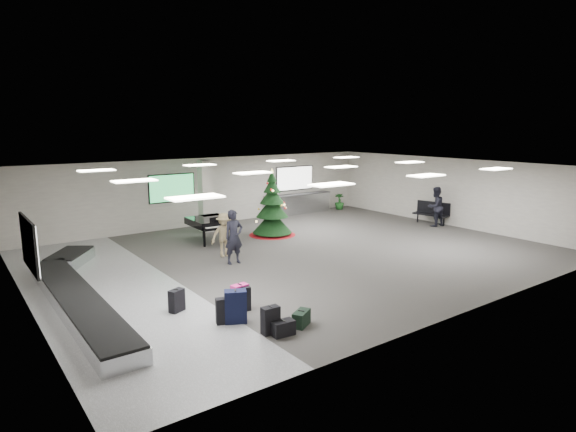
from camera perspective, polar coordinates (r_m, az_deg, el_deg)
ground at (r=17.94m, az=1.36°, el=-4.52°), size 18.00×18.00×0.00m
room_envelope at (r=17.78m, az=-0.90°, el=3.01°), size 18.02×14.02×3.21m
baggage_carousel at (r=14.61m, az=-23.88°, el=-8.17°), size 2.28×9.71×0.43m
service_counter at (r=25.96m, az=1.19°, el=1.47°), size 4.05×0.65×1.08m
suitcase_0 at (r=11.26m, az=-2.09°, el=-12.23°), size 0.42×0.25×0.66m
suitcase_1 at (r=11.88m, az=-7.53°, el=-11.08°), size 0.46×0.34×0.66m
pink_suitcase at (r=12.66m, az=-5.71°, el=-9.54°), size 0.45×0.28×0.69m
suitcase_3 at (r=12.60m, az=-5.48°, el=-9.74°), size 0.46×0.32×0.65m
navy_suitcase at (r=11.87m, az=-6.23°, el=-10.62°), size 0.61×0.51×0.83m
green_duffel at (r=11.71m, az=1.59°, el=-12.04°), size 0.61×0.51×0.38m
suitcase_8 at (r=12.81m, az=-13.05°, el=-9.74°), size 0.46×0.37×0.61m
black_duffel at (r=11.23m, az=-0.59°, el=-13.12°), size 0.55×0.33×0.36m
christmas_tree at (r=20.84m, az=-1.89°, el=0.43°), size 2.04×2.04×2.91m
grand_piano at (r=19.90m, az=-9.11°, el=-0.74°), size 1.62×2.04×1.14m
bench at (r=24.30m, az=16.74°, el=0.51°), size 0.90×1.77×1.07m
traveler_a at (r=16.63m, az=-6.44°, el=-2.48°), size 0.69×0.46×1.88m
traveler_b at (r=17.59m, az=-7.56°, el=-2.23°), size 1.08×0.68×1.60m
traveler_bench at (r=23.69m, az=17.07°, el=1.07°), size 0.97×0.78×1.88m
potted_plant_left at (r=24.26m, az=-1.33°, el=0.57°), size 0.62×0.63×0.89m
potted_plant_right at (r=27.49m, az=6.12°, el=1.74°), size 0.73×0.73×0.92m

